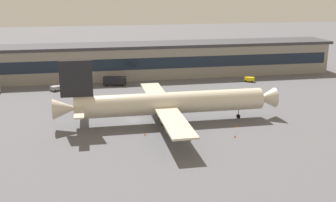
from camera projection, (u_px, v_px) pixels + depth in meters
ground_plane at (134, 121)px, 114.02m from camera, size 600.00×600.00×0.00m
terminal_building at (117, 61)px, 167.38m from camera, size 183.18×17.61×13.74m
airliner at (168, 103)px, 111.28m from camera, size 61.63×52.57×18.07m
pushback_tractor at (57, 88)px, 147.48m from camera, size 5.41×4.93×1.75m
baggage_tug at (249, 79)px, 161.12m from camera, size 4.09×3.74×1.85m
fuel_truck at (115, 81)px, 154.56m from camera, size 8.79×4.44×3.35m
traffic_cone_0 at (236, 126)px, 108.77m from camera, size 0.58×0.58×0.72m
traffic_cone_1 at (145, 134)px, 102.81m from camera, size 0.49×0.49×0.62m
traffic_cone_2 at (235, 136)px, 101.36m from camera, size 0.50×0.50×0.62m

